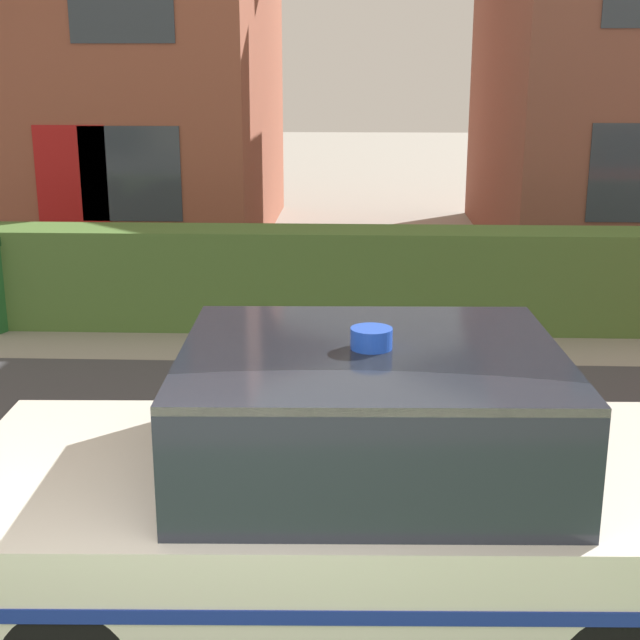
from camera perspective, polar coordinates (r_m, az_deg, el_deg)
name	(u,v)px	position (r m, az deg, el deg)	size (l,w,h in m)	color
road_strip	(248,495)	(6.28, -4.63, -11.11)	(28.00, 5.77, 0.01)	#424247
garden_hedge	(351,279)	(10.05, 1.97, 2.67)	(9.75, 0.72, 1.12)	#4C7233
police_car	(349,494)	(4.72, 1.86, -11.06)	(3.99, 1.93, 1.60)	black
house_left	(59,14)	(16.35, -16.35, 18.26)	(7.27, 6.99, 7.28)	#93513D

